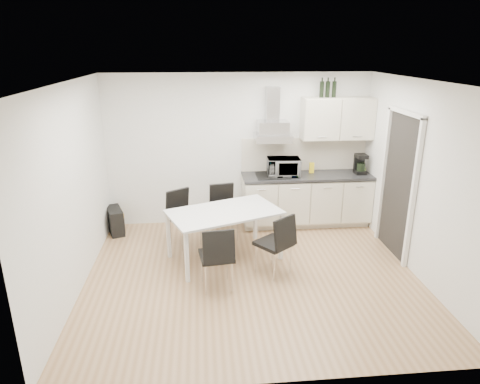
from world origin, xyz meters
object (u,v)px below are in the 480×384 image
(kitchenette, at_px, (309,179))
(floor_speaker, at_px, (220,215))
(chair_near_right, at_px, (274,244))
(guitar_amp, at_px, (115,221))
(chair_far_right, at_px, (225,213))
(chair_near_left, at_px, (216,257))
(chair_far_left, at_px, (185,219))
(dining_table, at_px, (224,216))

(kitchenette, distance_m, floor_speaker, 1.69)
(chair_near_right, bearing_deg, guitar_amp, 108.20)
(kitchenette, bearing_deg, floor_speaker, 173.86)
(chair_far_right, relative_size, chair_near_right, 1.00)
(chair_near_left, bearing_deg, chair_far_left, 101.66)
(kitchenette, relative_size, floor_speaker, 8.18)
(chair_far_left, bearing_deg, chair_near_left, 74.46)
(chair_far_left, bearing_deg, floor_speaker, -159.44)
(floor_speaker, bearing_deg, dining_table, -107.49)
(chair_near_left, bearing_deg, dining_table, 72.37)
(kitchenette, relative_size, guitar_amp, 4.55)
(dining_table, distance_m, chair_near_left, 0.85)
(floor_speaker, bearing_deg, kitchenette, -23.78)
(dining_table, relative_size, floor_speaker, 5.76)
(chair_near_right, bearing_deg, kitchenette, 23.82)
(dining_table, distance_m, floor_speaker, 1.45)
(chair_near_left, bearing_deg, chair_far_right, 75.83)
(chair_far_left, distance_m, chair_far_right, 0.67)
(kitchenette, distance_m, chair_far_right, 1.61)
(dining_table, height_order, chair_far_right, chair_far_right)
(chair_far_right, height_order, floor_speaker, chair_far_right)
(chair_near_left, height_order, guitar_amp, chair_near_left)
(chair_far_right, height_order, guitar_amp, chair_far_right)
(chair_far_right, relative_size, floor_speaker, 2.85)
(guitar_amp, relative_size, floor_speaker, 1.80)
(dining_table, bearing_deg, floor_speaker, 68.95)
(chair_far_right, xyz_separation_m, guitar_amp, (-1.83, 0.38, -0.23))
(chair_far_left, distance_m, chair_near_right, 1.60)
(chair_far_right, relative_size, guitar_amp, 1.59)
(kitchenette, height_order, chair_near_left, kitchenette)
(guitar_amp, bearing_deg, chair_near_left, -68.72)
(chair_far_left, distance_m, guitar_amp, 1.34)
(kitchenette, xyz_separation_m, chair_near_left, (-1.68, -1.98, -0.39))
(chair_near_left, distance_m, chair_near_right, 0.85)
(chair_far_left, height_order, guitar_amp, chair_far_left)
(chair_far_right, xyz_separation_m, floor_speaker, (-0.05, 0.63, -0.29))
(chair_far_right, xyz_separation_m, chair_near_right, (0.60, -1.22, 0.00))
(chair_near_left, relative_size, guitar_amp, 1.59)
(chair_far_left, relative_size, floor_speaker, 2.85)
(guitar_amp, bearing_deg, chair_far_left, -45.47)
(kitchenette, height_order, dining_table, kitchenette)
(kitchenette, distance_m, chair_near_right, 1.95)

